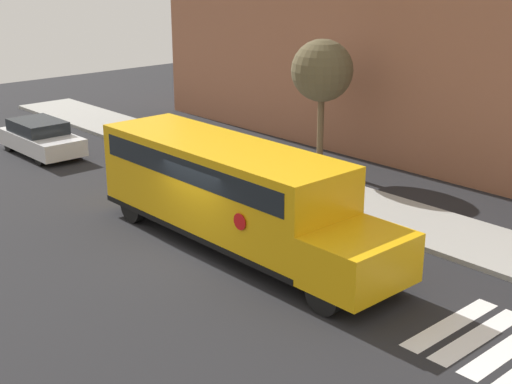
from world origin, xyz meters
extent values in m
plane|color=black|center=(0.00, 0.00, 0.00)|extent=(60.00, 60.00, 0.00)
cube|color=#9E9E99|center=(0.00, 6.50, 0.07)|extent=(44.00, 3.00, 0.15)
cube|color=#935B42|center=(0.00, 13.00, 4.04)|extent=(32.00, 4.00, 8.07)
cube|color=white|center=(7.04, 2.00, 0.00)|extent=(0.50, 3.20, 0.01)
cube|color=white|center=(7.74, 2.00, 0.00)|extent=(0.50, 3.20, 0.01)
cube|color=white|center=(8.44, 2.00, 0.00)|extent=(0.50, 3.20, 0.01)
cube|color=#EAA80F|center=(-0.29, 1.33, 1.68)|extent=(8.41, 2.50, 2.46)
cube|color=#EAA80F|center=(4.86, 1.33, 1.07)|extent=(1.89, 2.50, 1.23)
cube|color=black|center=(-0.29, 1.33, 0.53)|extent=(8.41, 2.54, 0.16)
cube|color=black|center=(-0.29, 1.33, 2.36)|extent=(7.74, 2.53, 0.64)
cylinder|color=red|center=(2.02, 0.04, 1.56)|extent=(0.44, 0.02, 0.44)
cylinder|color=black|center=(4.76, 2.41, 0.50)|extent=(1.00, 0.30, 1.00)
cylinder|color=black|center=(4.76, 0.25, 0.50)|extent=(1.00, 0.30, 1.00)
cylinder|color=black|center=(-3.30, 2.41, 0.50)|extent=(1.00, 0.30, 1.00)
cylinder|color=black|center=(-3.30, 0.25, 0.50)|extent=(1.00, 0.30, 1.00)
cube|color=silver|center=(-12.45, 1.72, 0.56)|extent=(4.31, 1.85, 0.69)
cube|color=#1E2328|center=(-12.71, 1.72, 1.16)|extent=(2.42, 1.70, 0.50)
cylinder|color=black|center=(-11.03, 2.53, 0.32)|extent=(0.64, 0.22, 0.64)
cylinder|color=black|center=(-11.03, 0.92, 0.32)|extent=(0.64, 0.22, 0.64)
cylinder|color=black|center=(-13.87, 2.53, 0.32)|extent=(0.64, 0.22, 0.64)
cylinder|color=black|center=(-13.87, 0.92, 0.32)|extent=(0.64, 0.22, 0.64)
cylinder|color=brown|center=(-3.37, 8.77, 1.56)|extent=(0.25, 0.25, 3.11)
sphere|color=brown|center=(-3.37, 8.77, 3.81)|extent=(2.33, 2.33, 2.33)
camera|label=1|loc=(14.69, -10.84, 7.96)|focal=50.00mm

